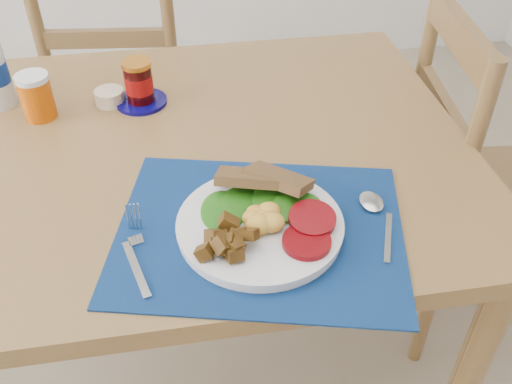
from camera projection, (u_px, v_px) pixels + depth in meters
The scene contains 10 objects.
table at pixel (129, 183), 1.19m from camera, with size 1.40×0.90×0.75m.
chair_far at pixel (119, 66), 1.78m from camera, with size 0.47×0.45×1.14m.
chair_end at pixel (476, 157), 1.41m from camera, with size 0.45×0.47×1.14m.
placemat at pixel (260, 231), 0.96m from camera, with size 0.48×0.37×0.00m, color black.
breakfast_plate at pixel (257, 224), 0.94m from camera, with size 0.27×0.27×0.07m.
fork at pixel (136, 250), 0.92m from camera, with size 0.05×0.18×0.00m.
spoon at pixel (376, 213), 0.98m from camera, with size 0.05×0.17×0.01m.
juice_glass at pixel (37, 98), 1.20m from camera, with size 0.07×0.07×0.09m, color #C04C05.
ramekin at pixel (110, 97), 1.26m from camera, with size 0.06×0.06×0.03m, color beige.
jam_on_saucer at pixel (139, 85), 1.25m from camera, with size 0.11×0.11×0.10m.
Camera 1 is at (0.11, -0.76, 1.42)m, focal length 40.00 mm.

